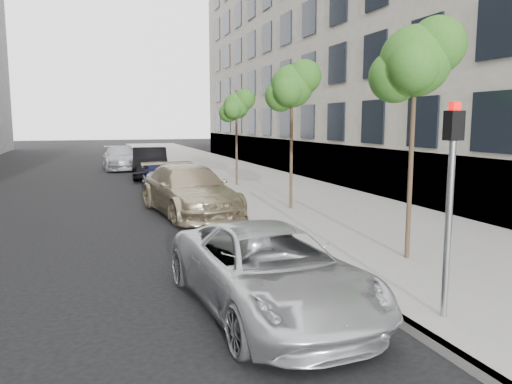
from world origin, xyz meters
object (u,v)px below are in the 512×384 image
tree_far (237,106)px  sedan_black (150,163)px  tree_mid (293,86)px  sedan_rear (121,158)px  suv (189,190)px  minivan (269,270)px  sedan_blue (161,176)px  tree_near (416,61)px  signal_pole (451,185)px

tree_far → sedan_black: (-3.33, 5.27, -2.88)m
tree_mid → sedan_rear: 18.30m
tree_mid → suv: tree_mid is taller
minivan → sedan_rear: (-0.80, 25.46, 0.06)m
sedan_blue → suv: bearing=-82.4°
tree_near → sedan_rear: bearing=100.7°
tree_near → signal_pole: (-1.46, -2.95, -2.12)m
signal_pole → sedan_rear: signal_pole is taller
tree_far → sedan_rear: 12.17m
signal_pole → sedan_blue: 15.85m
minivan → sedan_blue: 14.27m
minivan → sedan_blue: bearing=85.2°
sedan_rear → minivan: bearing=-89.6°
tree_mid → sedan_black: (-3.33, 11.77, -3.33)m
signal_pole → sedan_black: signal_pole is taller
minivan → sedan_blue: (0.21, 14.27, 0.02)m
suv → sedan_blue: 5.52m
sedan_blue → sedan_rear: size_ratio=0.80×
tree_mid → suv: (-3.33, 0.69, -3.35)m
minivan → sedan_black: bearing=84.9°
minivan → suv: size_ratio=0.88×
tree_mid → signal_pole: size_ratio=1.54×
suv → sedan_rear: 16.75m
minivan → suv: bearing=83.5°
tree_near → sedan_rear: tree_near is taller
sedan_blue → sedan_black: (0.18, 5.56, 0.14)m
tree_far → sedan_rear: bearing=112.5°
tree_near → suv: bearing=114.8°
sedan_black → tree_near: bearing=-73.9°
sedan_rear → tree_near: bearing=-80.7°
signal_pole → suv: signal_pole is taller
sedan_rear → tree_far: bearing=-68.9°
signal_pole → sedan_blue: signal_pole is taller
tree_far → sedan_blue: bearing=-175.2°
suv → sedan_rear: suv is taller
tree_mid → sedan_black: tree_mid is taller
suv → sedan_blue: suv is taller
tree_near → sedan_black: bearing=100.3°
tree_mid → signal_pole: (-1.46, -9.45, -2.04)m
sedan_blue → sedan_rear: 11.24m
signal_pole → sedan_rear: (-3.07, 26.84, -1.37)m
tree_mid → tree_far: tree_mid is taller
tree_near → sedan_rear: (-4.52, 23.90, -3.49)m
suv → sedan_black: 11.08m
tree_far → signal_pole: 16.09m
tree_far → suv: 7.30m
suv → minivan: bearing=-99.9°
suv → sedan_rear: (-1.20, 16.71, -0.06)m
tree_far → signal_pole: (-1.46, -15.95, -1.59)m
suv → signal_pole: bearing=-86.9°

